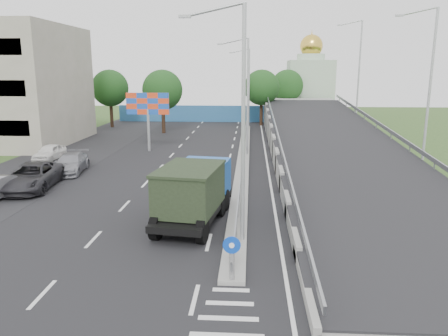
# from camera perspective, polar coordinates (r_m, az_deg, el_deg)

# --- Properties ---
(ground) EXTENTS (160.00, 160.00, 0.00)m
(ground) POSITION_cam_1_polar(r_m,az_deg,el_deg) (14.50, 0.59, -18.96)
(ground) COLOR #2D4C1E
(ground) RESTS_ON ground
(road_surface) EXTENTS (26.00, 90.00, 0.04)m
(road_surface) POSITION_cam_1_polar(r_m,az_deg,el_deg) (33.40, -2.77, -0.43)
(road_surface) COLOR black
(road_surface) RESTS_ON ground
(parking_strip) EXTENTS (8.00, 90.00, 0.05)m
(parking_strip) POSITION_cam_1_polar(r_m,az_deg,el_deg) (37.13, -23.13, -0.11)
(parking_strip) COLOR black
(parking_strip) RESTS_ON ground
(median) EXTENTS (1.00, 44.00, 0.20)m
(median) POSITION_cam_1_polar(r_m,az_deg,el_deg) (37.09, 2.52, 1.06)
(median) COLOR gray
(median) RESTS_ON ground
(overpass_ramp) EXTENTS (10.00, 50.00, 3.50)m
(overpass_ramp) POSITION_cam_1_polar(r_m,az_deg,el_deg) (37.42, 14.12, 3.36)
(overpass_ramp) COLOR gray
(overpass_ramp) RESTS_ON ground
(median_guardrail) EXTENTS (0.09, 44.00, 0.71)m
(median_guardrail) POSITION_cam_1_polar(r_m,az_deg,el_deg) (36.97, 2.53, 2.05)
(median_guardrail) COLOR gray
(median_guardrail) RESTS_ON median
(sign_bollard) EXTENTS (0.64, 0.23, 1.67)m
(sign_bollard) POSITION_cam_1_polar(r_m,az_deg,el_deg) (15.93, 1.02, -11.67)
(sign_bollard) COLOR black
(sign_bollard) RESTS_ON median
(lamp_post_near) EXTENTS (2.74, 0.18, 10.08)m
(lamp_post_near) POSITION_cam_1_polar(r_m,az_deg,el_deg) (18.41, 1.95, 7.10)
(lamp_post_near) COLOR #B2B5B7
(lamp_post_near) RESTS_ON median
(lamp_post_mid) EXTENTS (2.74, 0.18, 10.08)m
(lamp_post_mid) POSITION_cam_1_polar(r_m,az_deg,el_deg) (38.36, 2.83, 10.05)
(lamp_post_mid) COLOR #B2B5B7
(lamp_post_mid) RESTS_ON median
(lamp_post_far) EXTENTS (2.74, 0.18, 10.08)m
(lamp_post_far) POSITION_cam_1_polar(r_m,az_deg,el_deg) (58.35, 3.11, 10.98)
(lamp_post_far) COLOR #B2B5B7
(lamp_post_far) RESTS_ON median
(blue_wall) EXTENTS (30.00, 0.50, 2.40)m
(blue_wall) POSITION_cam_1_polar(r_m,az_deg,el_deg) (64.80, -0.56, 7.09)
(blue_wall) COLOR #286896
(blue_wall) RESTS_ON ground
(church) EXTENTS (7.00, 7.00, 13.80)m
(church) POSITION_cam_1_polar(r_m,az_deg,el_deg) (72.96, 11.14, 10.73)
(church) COLOR #B2CCAD
(church) RESTS_ON ground
(billboard) EXTENTS (4.00, 0.24, 5.50)m
(billboard) POSITION_cam_1_polar(r_m,az_deg,el_deg) (41.59, -9.93, 7.85)
(billboard) COLOR #B2B5B7
(billboard) RESTS_ON ground
(tree_left_mid) EXTENTS (4.80, 4.80, 7.60)m
(tree_left_mid) POSITION_cam_1_polar(r_m,az_deg,el_deg) (53.44, -8.04, 10.03)
(tree_left_mid) COLOR black
(tree_left_mid) RESTS_ON ground
(tree_median_far) EXTENTS (4.80, 4.80, 7.60)m
(tree_median_far) POSITION_cam_1_polar(r_m,az_deg,el_deg) (60.38, 4.94, 10.41)
(tree_median_far) COLOR black
(tree_median_far) RESTS_ON ground
(tree_left_far) EXTENTS (4.80, 4.80, 7.60)m
(tree_left_far) POSITION_cam_1_polar(r_m,az_deg,el_deg) (60.31, -14.66, 10.05)
(tree_left_far) COLOR black
(tree_left_far) RESTS_ON ground
(tree_ramp_far) EXTENTS (4.80, 4.80, 7.60)m
(tree_ramp_far) POSITION_cam_1_polar(r_m,az_deg,el_deg) (67.57, 8.26, 10.58)
(tree_ramp_far) COLOR black
(tree_ramp_far) RESTS_ON ground
(dump_truck) EXTENTS (3.49, 7.21, 3.05)m
(dump_truck) POSITION_cam_1_polar(r_m,az_deg,el_deg) (22.08, -3.85, -2.85)
(dump_truck) COLOR black
(dump_truck) RESTS_ON ground
(parked_car_c) EXTENTS (3.41, 6.21, 1.65)m
(parked_car_c) POSITION_cam_1_polar(r_m,az_deg,el_deg) (30.90, -23.83, -1.05)
(parked_car_c) COLOR #2B2A2F
(parked_car_c) RESTS_ON ground
(parked_car_d) EXTENTS (2.63, 5.14, 1.43)m
(parked_car_d) POSITION_cam_1_polar(r_m,az_deg,el_deg) (34.76, -19.40, 0.58)
(parked_car_d) COLOR gray
(parked_car_d) RESTS_ON ground
(parked_car_e) EXTENTS (1.72, 3.99, 1.34)m
(parked_car_e) POSITION_cam_1_polar(r_m,az_deg,el_deg) (40.28, -21.84, 1.91)
(parked_car_e) COLOR white
(parked_car_e) RESTS_ON ground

